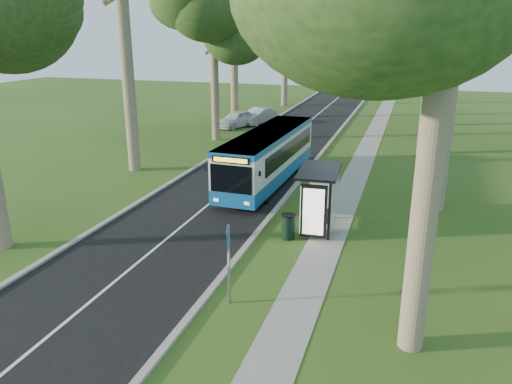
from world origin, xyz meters
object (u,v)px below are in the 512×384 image
litter_bin (288,226)px  bus (268,157)px  car_white (237,119)px  car_silver (258,116)px  bus_shelter (320,190)px  bus_stop_sign (229,256)px

litter_bin → bus: bearing=112.3°
bus → litter_bin: bearing=-65.7°
car_white → car_silver: bearing=82.0°
litter_bin → bus_shelter: bearing=46.4°
bus_shelter → car_white: 24.98m
bus → car_white: bearing=117.5°
bus_stop_sign → bus_shelter: bearing=64.2°
bus → litter_bin: size_ratio=10.44×
bus_stop_sign → bus_shelter: (1.64, 6.83, 0.22)m
bus_stop_sign → bus_shelter: bus_stop_sign is taller
bus_stop_sign → car_silver: bus_stop_sign is taller
bus_stop_sign → bus_shelter: 7.02m
bus_stop_sign → car_silver: 32.39m
bus_shelter → car_white: bus_shelter is taller
bus_stop_sign → car_silver: bearing=93.3°
bus_shelter → litter_bin: 2.08m
bus → bus_shelter: bearing=-54.9°
bus → car_silver: (-6.18, 17.92, -0.81)m
bus_stop_sign → bus: bearing=88.6°
bus → bus_stop_sign: 13.50m
bus_stop_sign → litter_bin: 5.82m
bus → car_white: bus is taller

